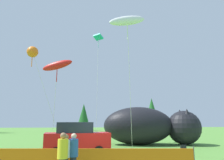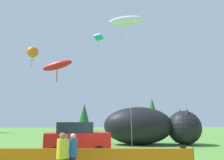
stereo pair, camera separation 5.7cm
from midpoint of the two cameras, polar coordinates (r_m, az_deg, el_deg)
name	(u,v)px [view 1 (the left image)]	position (r m, az deg, el deg)	size (l,w,h in m)	color
ground_plane	(102,160)	(13.34, -2.72, -20.07)	(120.00, 120.00, 0.00)	#548C38
parked_car	(76,139)	(15.26, -9.37, -14.85)	(4.44, 2.35, 2.11)	red
folding_chair	(182,151)	(13.60, 17.65, -17.32)	(0.65, 0.65, 0.85)	black
inflatable_cat	(150,127)	(21.20, 9.74, -12.03)	(9.25, 4.29, 3.47)	black
spectator_in_black_shirt	(73,153)	(9.20, -10.26, -18.37)	(0.37, 0.37, 1.71)	#2D2D38
spectator_in_blue_shirt	(65,154)	(9.14, -12.28, -18.45)	(0.37, 0.37, 1.68)	#2D2D38
spectator_in_yellow_shirt	(63,155)	(8.65, -12.99, -18.56)	(0.38, 0.38, 1.77)	#2D2D38
kite_red_lizard	(57,66)	(17.44, -14.20, 3.67)	(2.56, 2.30, 7.03)	silver
kite_orange_flower	(33,52)	(19.85, -20.11, 6.85)	(3.32, 0.94, 8.43)	silver
kite_white_ghost	(127,21)	(14.78, 3.92, 15.11)	(2.72, 3.48, 9.29)	silver
kite_teal_diamond	(98,39)	(25.30, -3.69, 10.53)	(1.24, 2.40, 11.87)	silver
horizon_tree_west	(152,111)	(43.21, 10.32, -8.00)	(2.73, 2.73, 6.52)	brown
horizon_tree_mid	(84,114)	(51.25, -7.45, -8.78)	(2.53, 2.53, 6.04)	brown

